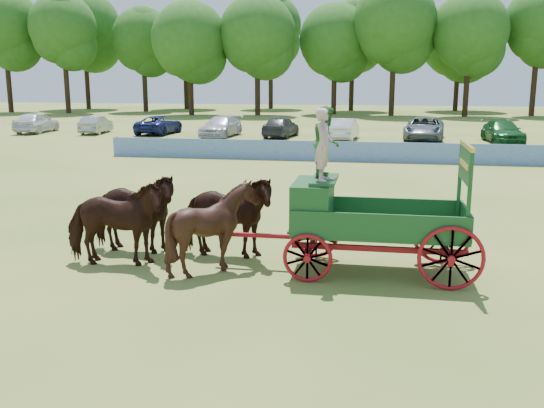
% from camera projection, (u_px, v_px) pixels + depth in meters
% --- Properties ---
extents(ground, '(160.00, 160.00, 0.00)m').
position_uv_depth(ground, '(349.00, 267.00, 14.29)').
color(ground, '#9D9147').
rests_on(ground, ground).
extents(horse_lead_left, '(2.57, 1.39, 2.08)m').
position_uv_depth(horse_lead_left, '(114.00, 223.00, 14.17)').
color(horse_lead_left, black).
rests_on(horse_lead_left, ground).
extents(horse_lead_right, '(2.51, 1.22, 2.08)m').
position_uv_depth(horse_lead_right, '(133.00, 213.00, 15.23)').
color(horse_lead_right, black).
rests_on(horse_lead_right, ground).
extents(horse_wheel_left, '(1.93, 1.73, 2.08)m').
position_uv_depth(horse_wheel_left, '(214.00, 227.00, 13.76)').
color(horse_wheel_left, black).
rests_on(horse_wheel_left, ground).
extents(horse_wheel_right, '(2.49, 1.18, 2.08)m').
position_uv_depth(horse_wheel_right, '(226.00, 217.00, 14.82)').
color(horse_wheel_right, black).
rests_on(horse_wheel_right, ground).
extents(farm_dray, '(6.00, 2.00, 3.75)m').
position_uv_depth(farm_dray, '(346.00, 200.00, 13.70)').
color(farm_dray, '#A31011').
rests_on(farm_dray, ground).
extents(sponsor_banner, '(26.00, 0.08, 1.05)m').
position_uv_depth(sponsor_banner, '(347.00, 151.00, 31.70)').
color(sponsor_banner, '#2146B7').
rests_on(sponsor_banner, ground).
extents(parked_cars, '(52.82, 7.28, 1.64)m').
position_uv_depth(parked_cars, '(373.00, 128.00, 42.85)').
color(parked_cars, silver).
rests_on(parked_cars, ground).
extents(treeline, '(91.57, 23.57, 15.40)m').
position_uv_depth(treeline, '(343.00, 31.00, 70.55)').
color(treeline, '#382314').
rests_on(treeline, ground).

